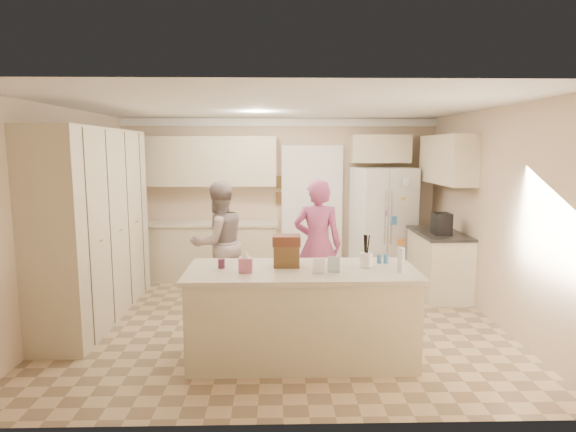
{
  "coord_description": "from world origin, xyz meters",
  "views": [
    {
      "loc": [
        -0.05,
        -5.75,
        2.12
      ],
      "look_at": [
        0.1,
        0.35,
        1.25
      ],
      "focal_mm": 30.0,
      "sensor_mm": 36.0,
      "label": 1
    }
  ],
  "objects_px": {
    "island_base": "(301,316)",
    "refrigerator": "(383,223)",
    "teen_girl": "(318,245)",
    "utensil_crock": "(366,260)",
    "dollhouse_body": "(286,256)",
    "teen_boy": "(219,243)",
    "coffee_maker": "(442,224)",
    "tissue_box": "(246,265)"
  },
  "relations": [
    {
      "from": "coffee_maker",
      "to": "dollhouse_body",
      "type": "height_order",
      "value": "coffee_maker"
    },
    {
      "from": "utensil_crock",
      "to": "teen_girl",
      "type": "bearing_deg",
      "value": 104.07
    },
    {
      "from": "coffee_maker",
      "to": "teen_girl",
      "type": "distance_m",
      "value": 1.82
    },
    {
      "from": "teen_boy",
      "to": "utensil_crock",
      "type": "bearing_deg",
      "value": 99.41
    },
    {
      "from": "teen_boy",
      "to": "teen_girl",
      "type": "xyz_separation_m",
      "value": [
        1.32,
        -0.3,
        0.03
      ]
    },
    {
      "from": "refrigerator",
      "to": "teen_girl",
      "type": "xyz_separation_m",
      "value": [
        -1.2,
        -1.55,
        -0.04
      ]
    },
    {
      "from": "coffee_maker",
      "to": "island_base",
      "type": "height_order",
      "value": "coffee_maker"
    },
    {
      "from": "coffee_maker",
      "to": "teen_girl",
      "type": "bearing_deg",
      "value": -167.1
    },
    {
      "from": "island_base",
      "to": "teen_girl",
      "type": "height_order",
      "value": "teen_girl"
    },
    {
      "from": "coffee_maker",
      "to": "teen_boy",
      "type": "distance_m",
      "value": 3.1
    },
    {
      "from": "refrigerator",
      "to": "dollhouse_body",
      "type": "xyz_separation_m",
      "value": [
        -1.64,
        -2.95,
        0.14
      ]
    },
    {
      "from": "utensil_crock",
      "to": "dollhouse_body",
      "type": "bearing_deg",
      "value": 176.42
    },
    {
      "from": "coffee_maker",
      "to": "teen_girl",
      "type": "xyz_separation_m",
      "value": [
        -1.76,
        -0.4,
        -0.21
      ]
    },
    {
      "from": "refrigerator",
      "to": "island_base",
      "type": "distance_m",
      "value": 3.42
    },
    {
      "from": "island_base",
      "to": "teen_boy",
      "type": "relative_size",
      "value": 1.32
    },
    {
      "from": "refrigerator",
      "to": "dollhouse_body",
      "type": "distance_m",
      "value": 3.37
    },
    {
      "from": "dollhouse_body",
      "to": "teen_boy",
      "type": "distance_m",
      "value": 1.93
    },
    {
      "from": "island_base",
      "to": "utensil_crock",
      "type": "xyz_separation_m",
      "value": [
        0.65,
        0.05,
        0.56
      ]
    },
    {
      "from": "tissue_box",
      "to": "teen_girl",
      "type": "bearing_deg",
      "value": 62.31
    },
    {
      "from": "utensil_crock",
      "to": "island_base",
      "type": "bearing_deg",
      "value": -175.6
    },
    {
      "from": "dollhouse_body",
      "to": "teen_girl",
      "type": "relative_size",
      "value": 0.15
    },
    {
      "from": "refrigerator",
      "to": "island_base",
      "type": "relative_size",
      "value": 0.82
    },
    {
      "from": "refrigerator",
      "to": "utensil_crock",
      "type": "xyz_separation_m",
      "value": [
        -0.84,
        -3.0,
        0.1
      ]
    },
    {
      "from": "island_base",
      "to": "refrigerator",
      "type": "bearing_deg",
      "value": 64.0
    },
    {
      "from": "island_base",
      "to": "teen_girl",
      "type": "distance_m",
      "value": 1.58
    },
    {
      "from": "island_base",
      "to": "teen_girl",
      "type": "relative_size",
      "value": 1.28
    },
    {
      "from": "teen_boy",
      "to": "island_base",
      "type": "bearing_deg",
      "value": 85.4
    },
    {
      "from": "dollhouse_body",
      "to": "teen_boy",
      "type": "bearing_deg",
      "value": 117.57
    },
    {
      "from": "coffee_maker",
      "to": "tissue_box",
      "type": "xyz_separation_m",
      "value": [
        -2.6,
        -2.0,
        -0.07
      ]
    },
    {
      "from": "refrigerator",
      "to": "coffee_maker",
      "type": "height_order",
      "value": "refrigerator"
    },
    {
      "from": "dollhouse_body",
      "to": "teen_girl",
      "type": "bearing_deg",
      "value": 72.6
    },
    {
      "from": "tissue_box",
      "to": "coffee_maker",
      "type": "bearing_deg",
      "value": 37.57
    },
    {
      "from": "utensil_crock",
      "to": "dollhouse_body",
      "type": "height_order",
      "value": "dollhouse_body"
    },
    {
      "from": "coffee_maker",
      "to": "island_base",
      "type": "xyz_separation_m",
      "value": [
        -2.05,
        -1.9,
        -0.63
      ]
    },
    {
      "from": "teen_boy",
      "to": "refrigerator",
      "type": "bearing_deg",
      "value": 171.74
    },
    {
      "from": "coffee_maker",
      "to": "utensil_crock",
      "type": "height_order",
      "value": "coffee_maker"
    },
    {
      "from": "utensil_crock",
      "to": "refrigerator",
      "type": "bearing_deg",
      "value": 74.42
    },
    {
      "from": "coffee_maker",
      "to": "dollhouse_body",
      "type": "relative_size",
      "value": 1.15
    },
    {
      "from": "coffee_maker",
      "to": "teen_boy",
      "type": "relative_size",
      "value": 0.18
    },
    {
      "from": "refrigerator",
      "to": "dollhouse_body",
      "type": "height_order",
      "value": "refrigerator"
    },
    {
      "from": "tissue_box",
      "to": "teen_boy",
      "type": "distance_m",
      "value": 1.97
    },
    {
      "from": "coffee_maker",
      "to": "utensil_crock",
      "type": "distance_m",
      "value": 2.32
    }
  ]
}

